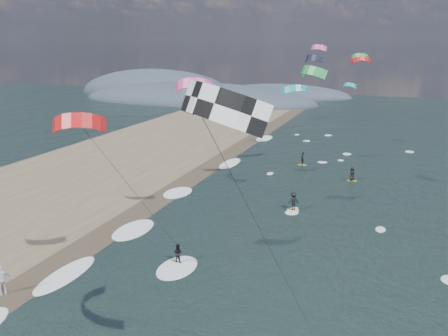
% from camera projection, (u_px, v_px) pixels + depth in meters
% --- Properties ---
extents(wet_sand_strip, '(3.00, 240.00, 0.00)m').
position_uv_depth(wet_sand_strip, '(82.00, 250.00, 38.62)').
color(wet_sand_strip, '#382D23').
rests_on(wet_sand_strip, ground).
extents(coastal_hills, '(80.00, 41.00, 15.00)m').
position_uv_depth(coastal_hills, '(191.00, 98.00, 138.54)').
color(coastal_hills, '#3D4756').
rests_on(coastal_hills, ground).
extents(kitesurfer_near_a, '(7.93, 9.60, 14.94)m').
position_uv_depth(kitesurfer_near_a, '(223.00, 163.00, 18.13)').
color(kitesurfer_near_a, gold).
rests_on(kitesurfer_near_a, ground).
extents(kitesurfer_near_b, '(6.80, 8.66, 12.36)m').
position_uv_depth(kitesurfer_near_b, '(116.00, 177.00, 31.51)').
color(kitesurfer_near_b, gold).
rests_on(kitesurfer_near_b, ground).
extents(far_kitesurfers, '(7.91, 18.75, 1.78)m').
position_uv_depth(far_kitesurfers, '(313.00, 184.00, 53.07)').
color(far_kitesurfers, gold).
rests_on(far_kitesurfers, ground).
extents(bg_kite_field, '(12.42, 73.81, 8.90)m').
position_uv_depth(bg_kite_field, '(320.00, 71.00, 71.24)').
color(bg_kite_field, yellow).
rests_on(bg_kite_field, ground).
extents(shoreline_surf, '(2.40, 79.40, 0.11)m').
position_uv_depth(shoreline_surf, '(127.00, 230.00, 42.57)').
color(shoreline_surf, white).
rests_on(shoreline_surf, ground).
extents(beach_walker, '(1.09, 1.18, 1.95)m').
position_uv_depth(beach_walker, '(1.00, 280.00, 31.65)').
color(beach_walker, silver).
rests_on(beach_walker, ground).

